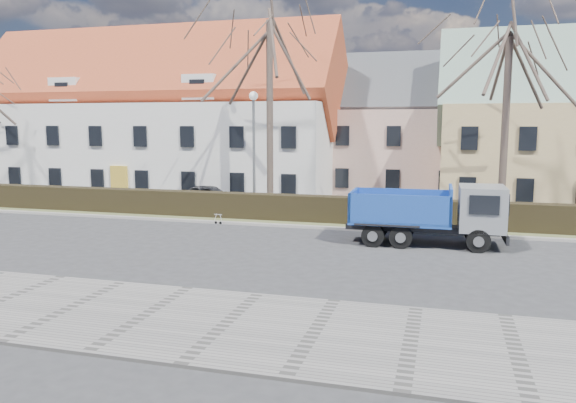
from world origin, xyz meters
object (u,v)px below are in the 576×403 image
(dump_truck, at_px, (421,214))
(streetlight, at_px, (254,154))
(cart_frame, at_px, (215,218))
(parked_car_a, at_px, (209,195))

(dump_truck, distance_m, streetlight, 10.15)
(dump_truck, xyz_separation_m, streetlight, (-8.79, 4.64, 2.04))
(dump_truck, height_order, cart_frame, dump_truck)
(cart_frame, distance_m, parked_car_a, 6.02)
(cart_frame, xyz_separation_m, parked_car_a, (-2.66, 5.39, 0.37))
(streetlight, bearing_deg, dump_truck, -27.82)
(dump_truck, bearing_deg, streetlight, 151.19)
(streetlight, xyz_separation_m, parked_car_a, (-3.84, 2.85, -2.67))
(cart_frame, bearing_deg, dump_truck, -11.93)
(parked_car_a, bearing_deg, dump_truck, -120.25)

